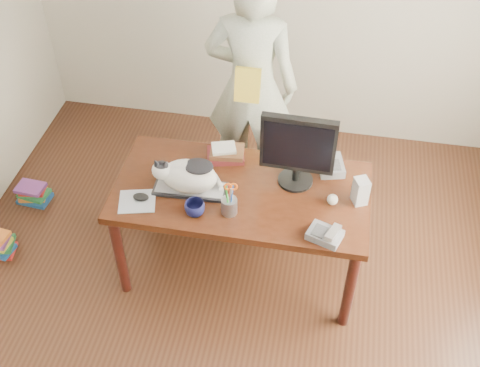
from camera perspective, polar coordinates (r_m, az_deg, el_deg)
name	(u,v)px	position (r m, az deg, el deg)	size (l,w,h in m)	color
room	(219,186)	(2.92, -1.96, -0.22)	(4.50, 4.50, 4.50)	black
desk	(244,198)	(3.92, 0.34, -1.35)	(1.60, 0.80, 0.75)	black
keyboard	(190,189)	(3.76, -4.74, -0.49)	(0.46, 0.19, 0.03)	black
cat	(187,175)	(3.68, -5.07, 0.82)	(0.44, 0.24, 0.25)	silver
monitor	(298,148)	(3.62, 5.51, 3.36)	(0.46, 0.23, 0.51)	black
pen_cup	(229,204)	(3.57, -1.02, -1.99)	(0.11, 0.11, 0.24)	#95959A
mousepad	(137,201)	(3.74, -9.72, -1.67)	(0.26, 0.25, 0.01)	#AEB2BA
mouse	(141,197)	(3.73, -9.38, -1.27)	(0.11, 0.09, 0.04)	black
coffee_mug	(195,208)	(3.59, -4.31, -2.36)	(0.12, 0.12, 0.10)	black
phone	(326,235)	(3.50, 8.12, -4.81)	(0.23, 0.19, 0.09)	slate
speaker	(361,191)	(3.69, 11.36, -0.70)	(0.11, 0.11, 0.18)	#AAAAAC
baseball	(332,200)	(3.69, 8.76, -1.51)	(0.07, 0.07, 0.07)	silver
book_stack	(226,153)	(3.96, -1.34, 2.90)	(0.27, 0.23, 0.09)	#501517
calculator	(331,165)	(3.93, 8.61, 1.71)	(0.20, 0.24, 0.06)	slate
person	(252,87)	(4.33, 1.10, 9.13)	(0.67, 0.44, 1.84)	silver
held_book	(248,85)	(4.12, 0.72, 9.32)	(0.17, 0.11, 0.24)	gold
book_pile_b	(33,193)	(4.97, -19.00, -0.88)	(0.26, 0.20, 0.15)	navy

